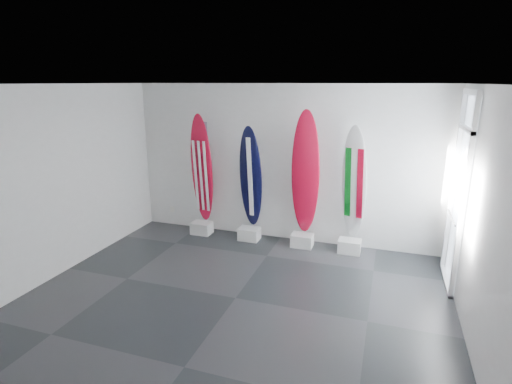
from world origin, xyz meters
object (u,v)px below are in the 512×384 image
(surfboard_navy, at_px, (251,178))
(surfboard_italy, at_px, (354,183))
(surfboard_usa, at_px, (202,169))
(surfboard_swiss, at_px, (305,173))

(surfboard_navy, bearing_deg, surfboard_italy, 3.48)
(surfboard_navy, bearing_deg, surfboard_usa, -176.52)
(surfboard_navy, relative_size, surfboard_italy, 0.96)
(surfboard_navy, bearing_deg, surfboard_swiss, 3.48)
(surfboard_italy, bearing_deg, surfboard_usa, -162.29)
(surfboard_usa, distance_m, surfboard_swiss, 2.10)
(surfboard_usa, height_order, surfboard_italy, surfboard_usa)
(surfboard_navy, distance_m, surfboard_swiss, 1.08)
(surfboard_navy, height_order, surfboard_italy, surfboard_italy)
(surfboard_usa, relative_size, surfboard_navy, 1.09)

